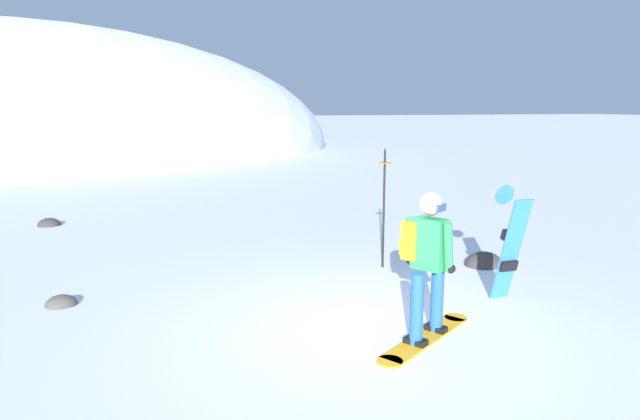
{
  "coord_description": "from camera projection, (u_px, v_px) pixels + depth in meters",
  "views": [
    {
      "loc": [
        -2.57,
        -5.78,
        2.65
      ],
      "look_at": [
        0.2,
        2.51,
        1.0
      ],
      "focal_mm": 30.93,
      "sensor_mm": 36.0,
      "label": 1
    }
  ],
  "objects": [
    {
      "name": "spare_snowboard",
      "position": [
        510.0,
        244.0,
        7.45
      ],
      "size": [
        0.28,
        0.47,
        1.6
      ],
      "color": "blue",
      "rests_on": "ground"
    },
    {
      "name": "rock_mid",
      "position": [
        61.0,
        305.0,
        7.45
      ],
      "size": [
        0.41,
        0.35,
        0.29
      ],
      "color": "#4C4742",
      "rests_on": "ground"
    },
    {
      "name": "snowboarder_main",
      "position": [
        426.0,
        262.0,
        6.23
      ],
      "size": [
        1.6,
        1.11,
        1.71
      ],
      "color": "orange",
      "rests_on": "ground"
    },
    {
      "name": "ridge_peak_main",
      "position": [
        13.0,
        148.0,
        35.35
      ],
      "size": [
        40.58,
        36.53,
        15.52
      ],
      "color": "white",
      "rests_on": "ground"
    },
    {
      "name": "rock_small",
      "position": [
        484.0,
        265.0,
        9.32
      ],
      "size": [
        0.66,
        0.56,
        0.46
      ],
      "color": "#383333",
      "rests_on": "ground"
    },
    {
      "name": "ground_plane",
      "position": [
        370.0,
        328.0,
        6.68
      ],
      "size": [
        300.0,
        300.0,
        0.0
      ],
      "primitive_type": "plane",
      "color": "white"
    },
    {
      "name": "rock_dark",
      "position": [
        49.0,
        226.0,
        12.43
      ],
      "size": [
        0.5,
        0.42,
        0.35
      ],
      "color": "#383333",
      "rests_on": "ground"
    },
    {
      "name": "piste_marker_near",
      "position": [
        384.0,
        200.0,
        9.01
      ],
      "size": [
        0.2,
        0.2,
        2.01
      ],
      "color": "black",
      "rests_on": "ground"
    }
  ]
}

